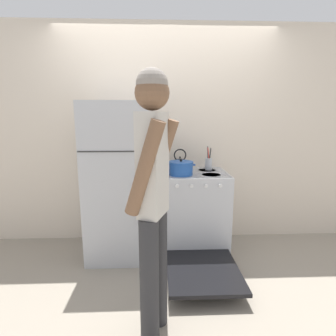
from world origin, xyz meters
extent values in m
plane|color=gray|center=(0.00, 0.00, 0.00)|extent=(14.00, 14.00, 0.00)
cube|color=beige|center=(0.00, 0.03, 1.27)|extent=(10.00, 0.06, 2.55)
cube|color=#B7BABF|center=(-0.52, -0.36, 0.82)|extent=(0.67, 0.71, 1.65)
cube|color=#2D2D2D|center=(-0.52, -0.71, 1.19)|extent=(0.65, 0.01, 0.01)
cylinder|color=#B2B5BA|center=(-0.31, -0.73, 0.72)|extent=(0.02, 0.02, 0.53)
cube|color=silver|center=(0.30, -0.31, 0.45)|extent=(0.72, 0.61, 0.90)
cube|color=black|center=(0.30, -0.31, 0.89)|extent=(0.70, 0.60, 0.02)
cube|color=black|center=(0.30, -0.59, 0.44)|extent=(0.62, 0.05, 0.68)
cylinder|color=black|center=(0.14, -0.43, 0.89)|extent=(0.20, 0.20, 0.01)
cylinder|color=black|center=(0.46, -0.43, 0.89)|extent=(0.20, 0.20, 0.01)
cylinder|color=black|center=(0.14, -0.18, 0.89)|extent=(0.20, 0.20, 0.01)
cylinder|color=black|center=(0.46, -0.18, 0.89)|extent=(0.20, 0.20, 0.01)
cylinder|color=silver|center=(0.08, -0.63, 0.83)|extent=(0.04, 0.02, 0.04)
cylinder|color=silver|center=(0.23, -0.63, 0.83)|extent=(0.04, 0.02, 0.04)
cylinder|color=silver|center=(0.37, -0.63, 0.83)|extent=(0.04, 0.02, 0.04)
cylinder|color=silver|center=(0.52, -0.63, 0.83)|extent=(0.04, 0.02, 0.04)
cube|color=black|center=(0.30, -0.97, 0.12)|extent=(0.66, 0.72, 0.04)
cube|color=#99999E|center=(0.30, -0.38, 0.40)|extent=(0.58, 0.34, 0.01)
cylinder|color=#1E4C9E|center=(0.14, -0.43, 0.96)|extent=(0.25, 0.25, 0.12)
cylinder|color=#1E4C9E|center=(0.14, -0.43, 1.03)|extent=(0.26, 0.26, 0.02)
sphere|color=black|center=(0.14, -0.43, 1.05)|extent=(0.03, 0.03, 0.03)
cylinder|color=#1E4C9E|center=(0.00, -0.43, 1.00)|extent=(0.03, 0.02, 0.02)
cylinder|color=#1E4C9E|center=(0.27, -0.43, 1.00)|extent=(0.03, 0.02, 0.02)
cylinder|color=black|center=(0.15, -0.18, 0.95)|extent=(0.19, 0.19, 0.11)
cone|color=black|center=(0.15, -0.18, 1.02)|extent=(0.18, 0.18, 0.03)
sphere|color=black|center=(0.15, -0.18, 1.05)|extent=(0.02, 0.02, 0.02)
cone|color=black|center=(0.24, -0.18, 0.96)|extent=(0.10, 0.03, 0.08)
torus|color=black|center=(0.15, -0.18, 1.07)|extent=(0.14, 0.01, 0.14)
cylinder|color=#B7BABF|center=(0.48, -0.18, 0.97)|extent=(0.08, 0.08, 0.14)
cylinder|color=#9E7547|center=(0.46, -0.18, 1.01)|extent=(0.03, 0.02, 0.17)
cylinder|color=#232326|center=(0.49, -0.19, 1.04)|extent=(0.03, 0.03, 0.23)
cylinder|color=#B2B5BA|center=(0.49, -0.17, 1.01)|extent=(0.03, 0.03, 0.17)
cylinder|color=#4C4C51|center=(0.47, -0.19, 1.05)|extent=(0.02, 0.02, 0.25)
cylinder|color=#C63D33|center=(0.48, -0.19, 1.04)|extent=(0.04, 0.02, 0.24)
cylinder|color=#2D2D30|center=(-0.17, -1.59, 0.44)|extent=(0.13, 0.13, 0.87)
cylinder|color=#2D2D30|center=(-0.11, -1.42, 0.44)|extent=(0.13, 0.13, 0.87)
cube|color=beige|center=(-0.14, -1.50, 1.20)|extent=(0.21, 0.28, 0.65)
cylinder|color=brown|center=(-0.18, -1.63, 1.20)|extent=(0.28, 0.17, 0.58)
cylinder|color=brown|center=(-0.09, -1.38, 1.20)|extent=(0.28, 0.17, 0.58)
sphere|color=brown|center=(-0.14, -1.50, 1.64)|extent=(0.21, 0.21, 0.21)
sphere|color=gray|center=(-0.14, -1.50, 1.68)|extent=(0.19, 0.19, 0.19)
camera|label=1|loc=(-0.11, -3.12, 1.49)|focal=28.00mm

